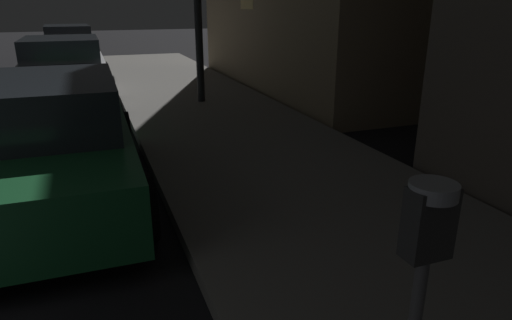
# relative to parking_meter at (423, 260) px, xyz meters

# --- Properties ---
(parking_meter) EXTENTS (0.19, 0.19, 1.39)m
(parking_meter) POSITION_rel_parking_meter_xyz_m (0.00, 0.00, 0.00)
(parking_meter) COLOR #59595B
(parking_meter) RESTS_ON sidewalk
(car_green) EXTENTS (2.02, 4.45, 1.43)m
(car_green) POSITION_rel_parking_meter_xyz_m (-1.68, 4.15, -0.49)
(car_green) COLOR #19592D
(car_green) RESTS_ON ground
(car_white) EXTENTS (2.13, 4.41, 1.43)m
(car_white) POSITION_rel_parking_meter_xyz_m (-1.68, 10.62, -0.48)
(car_white) COLOR silver
(car_white) RESTS_ON ground
(car_black) EXTENTS (2.13, 4.61, 1.43)m
(car_black) POSITION_rel_parking_meter_xyz_m (-1.68, 17.36, -0.49)
(car_black) COLOR black
(car_black) RESTS_ON ground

